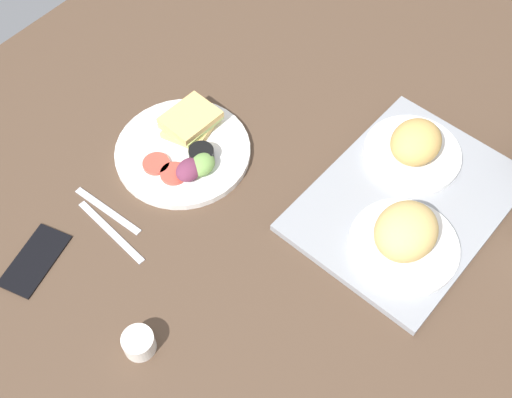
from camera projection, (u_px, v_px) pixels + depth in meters
The scene contains 9 objects.
ground_plane at pixel (251, 200), 126.36cm from camera, with size 190.00×150.00×3.00cm, color #4C3828.
serving_tray at pixel (407, 202), 123.39cm from camera, with size 45.00×33.00×1.60cm, color gray.
bread_plate_near at pixel (414, 147), 125.73cm from camera, with size 19.99×19.99×9.13cm.
bread_plate_far at pixel (405, 236), 113.26cm from camera, with size 20.62×20.62×10.14cm.
plate_with_salad at pixel (186, 148), 129.83cm from camera, with size 28.42×28.42×5.40cm.
espresso_cup at pixel (139, 343), 105.80cm from camera, with size 5.60×5.60×4.00cm, color silver.
fork at pixel (108, 210), 122.88cm from camera, with size 17.00×1.40×0.50cm, color #B7B7BC.
knife at pixel (111, 231), 120.19cm from camera, with size 19.00×1.40×0.50cm, color #B7B7BC.
cell_phone at pixel (35, 260), 116.55cm from camera, with size 14.40×7.20×0.80cm, color black.
Camera 1 is at (54.22, 44.69, 103.53)cm, focal length 43.58 mm.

